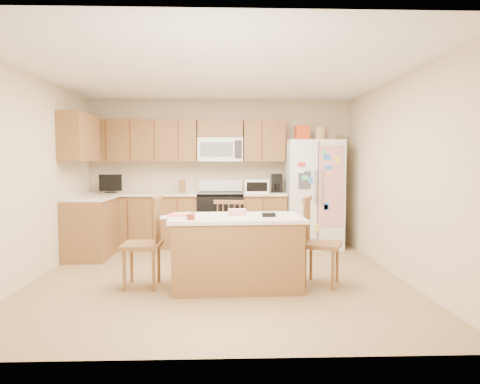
{
  "coord_description": "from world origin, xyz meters",
  "views": [
    {
      "loc": [
        0.09,
        -5.28,
        1.44
      ],
      "look_at": [
        0.28,
        0.35,
        1.04
      ],
      "focal_mm": 32.0,
      "sensor_mm": 36.0,
      "label": 1
    }
  ],
  "objects_px": {
    "stove": "(220,219)",
    "island": "(236,251)",
    "refrigerator": "(313,193)",
    "windsor_chair_left": "(144,244)",
    "windsor_chair_back": "(230,237)",
    "windsor_chair_right": "(319,244)"
  },
  "relations": [
    {
      "from": "stove",
      "to": "island",
      "type": "relative_size",
      "value": 0.7
    },
    {
      "from": "refrigerator",
      "to": "island",
      "type": "xyz_separation_m",
      "value": [
        -1.36,
        -2.32,
        -0.5
      ]
    },
    {
      "from": "refrigerator",
      "to": "island",
      "type": "bearing_deg",
      "value": -120.47
    },
    {
      "from": "stove",
      "to": "windsor_chair_left",
      "type": "height_order",
      "value": "stove"
    },
    {
      "from": "windsor_chair_left",
      "to": "windsor_chair_back",
      "type": "height_order",
      "value": "windsor_chair_left"
    },
    {
      "from": "windsor_chair_right",
      "to": "stove",
      "type": "bearing_deg",
      "value": 116.99
    },
    {
      "from": "stove",
      "to": "windsor_chair_right",
      "type": "xyz_separation_m",
      "value": [
        1.18,
        -2.32,
        0.01
      ]
    },
    {
      "from": "island",
      "to": "windsor_chair_left",
      "type": "relative_size",
      "value": 1.53
    },
    {
      "from": "stove",
      "to": "windsor_chair_back",
      "type": "relative_size",
      "value": 1.19
    },
    {
      "from": "refrigerator",
      "to": "windsor_chair_back",
      "type": "relative_size",
      "value": 2.16
    },
    {
      "from": "refrigerator",
      "to": "windsor_chair_right",
      "type": "relative_size",
      "value": 1.98
    },
    {
      "from": "stove",
      "to": "island",
      "type": "height_order",
      "value": "stove"
    },
    {
      "from": "stove",
      "to": "windsor_chair_right",
      "type": "distance_m",
      "value": 2.6
    },
    {
      "from": "refrigerator",
      "to": "island",
      "type": "relative_size",
      "value": 1.27
    },
    {
      "from": "refrigerator",
      "to": "windsor_chair_right",
      "type": "bearing_deg",
      "value": -99.76
    },
    {
      "from": "refrigerator",
      "to": "windsor_chair_left",
      "type": "distance_m",
      "value": 3.35
    },
    {
      "from": "refrigerator",
      "to": "windsor_chair_left",
      "type": "bearing_deg",
      "value": -136.66
    },
    {
      "from": "windsor_chair_right",
      "to": "windsor_chair_left",
      "type": "bearing_deg",
      "value": -179.34
    },
    {
      "from": "stove",
      "to": "refrigerator",
      "type": "xyz_separation_m",
      "value": [
        1.57,
        -0.06,
        0.45
      ]
    },
    {
      "from": "island",
      "to": "refrigerator",
      "type": "bearing_deg",
      "value": 59.53
    },
    {
      "from": "stove",
      "to": "windsor_chair_back",
      "type": "xyz_separation_m",
      "value": [
        0.15,
        -1.6,
        -0.03
      ]
    },
    {
      "from": "windsor_chair_back",
      "to": "windsor_chair_left",
      "type": "bearing_deg",
      "value": -143.24
    }
  ]
}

